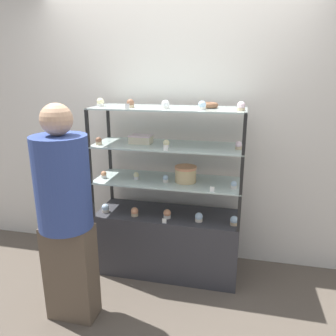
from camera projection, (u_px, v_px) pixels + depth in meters
The scene contains 31 objects.
ground_plane at pixel (168, 269), 3.15m from camera, with size 20.00×20.00×0.00m, color brown.
back_wall at pixel (177, 129), 3.13m from camera, with size 8.00×0.05×2.60m.
display_base at pixel (168, 242), 3.07m from camera, with size 1.29×0.46×0.59m.
display_riser_lower at pixel (168, 182), 2.90m from camera, with size 1.29×0.46×0.32m.
display_riser_middle at pixel (168, 147), 2.81m from camera, with size 1.29×0.46×0.32m.
display_riser_upper at pixel (168, 110), 2.72m from camera, with size 1.29×0.46×0.32m.
layer_cake_centerpiece at pixel (186, 174), 2.83m from camera, with size 0.19×0.19×0.14m.
sheet_cake_frosted at pixel (141, 139), 2.86m from camera, with size 0.19×0.14×0.07m.
cupcake_0 at pixel (105, 208), 3.00m from camera, with size 0.07×0.07×0.08m.
cupcake_1 at pixel (135, 212), 2.92m from camera, with size 0.07×0.07×0.08m.
cupcake_2 at pixel (167, 214), 2.88m from camera, with size 0.07×0.07×0.08m.
cupcake_3 at pixel (199, 217), 2.81m from camera, with size 0.07×0.07×0.08m.
cupcake_4 at pixel (234, 221), 2.74m from camera, with size 0.07×0.07×0.08m.
price_tag_0 at pixel (164, 221), 2.78m from camera, with size 0.04×0.00×0.04m.
cupcake_5 at pixel (104, 175), 2.94m from camera, with size 0.05×0.05×0.07m.
cupcake_6 at pixel (136, 176), 2.90m from camera, with size 0.05×0.05×0.07m.
cupcake_7 at pixel (166, 179), 2.83m from camera, with size 0.05×0.05×0.07m.
cupcake_8 at pixel (234, 185), 2.67m from camera, with size 0.05×0.05×0.07m.
price_tag_1 at pixel (212, 189), 2.60m from camera, with size 0.04×0.00×0.04m.
cupcake_9 at pixel (99, 141), 2.80m from camera, with size 0.05×0.05×0.07m.
cupcake_10 at pixel (166, 144), 2.70m from camera, with size 0.05×0.05×0.07m.
cupcake_11 at pixel (239, 146), 2.63m from camera, with size 0.05×0.05×0.07m.
price_tag_2 at pixel (166, 148), 2.59m from camera, with size 0.04×0.00×0.04m.
cupcake_12 at pixel (100, 102), 2.79m from camera, with size 0.06×0.06×0.07m.
cupcake_13 at pixel (130, 104), 2.69m from camera, with size 0.06×0.06×0.07m.
cupcake_14 at pixel (166, 105), 2.59m from camera, with size 0.06×0.06×0.07m.
cupcake_15 at pixel (202, 106), 2.53m from camera, with size 0.06×0.06×0.07m.
cupcake_16 at pixel (241, 106), 2.47m from camera, with size 0.06×0.06×0.07m.
price_tag_3 at pixel (127, 107), 2.57m from camera, with size 0.04×0.00×0.04m.
donut_glazed at pixel (209, 105), 2.67m from camera, with size 0.15×0.15×0.04m.
customer_figure at pixel (65, 212), 2.32m from camera, with size 0.38×0.38×1.63m.
Camera 1 is at (0.61, -2.67, 1.83)m, focal length 35.00 mm.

